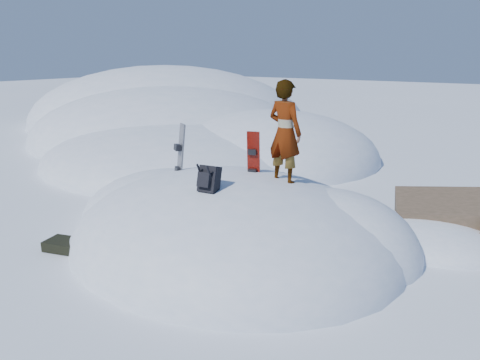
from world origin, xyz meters
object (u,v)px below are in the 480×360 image
Objects in this scene: snowboard_red at (253,164)px; person at (285,133)px; snowboard_dark at (180,161)px; backpack at (209,179)px.

person is at bearing -23.19° from snowboard_red.
snowboard_dark reaches higher than backpack.
backpack is at bearing -109.98° from snowboard_red.
person is (0.74, -0.05, 0.72)m from snowboard_red.
person is (2.45, 0.29, 0.82)m from snowboard_dark.
snowboard_red is at bearing 5.17° from person.
person reaches higher than snowboard_red.
snowboard_red is 1.74m from snowboard_dark.
person is at bearing 54.36° from backpack.
snowboard_dark reaches higher than snowboard_red.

